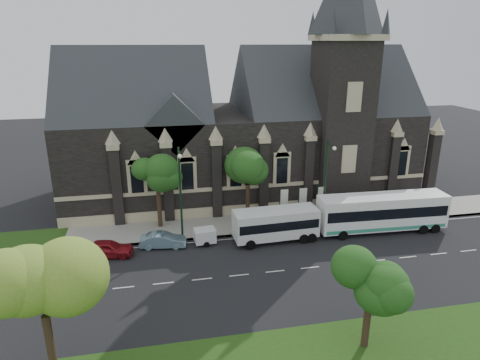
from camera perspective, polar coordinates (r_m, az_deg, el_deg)
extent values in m
plane|color=black|center=(34.45, -0.12, -12.84)|extent=(160.00, 160.00, 0.00)
cube|color=#99958B|center=(42.70, -2.63, -6.25)|extent=(80.00, 5.00, 0.15)
cube|color=black|center=(51.01, 0.00, 3.79)|extent=(40.00, 15.00, 10.00)
cube|color=#292C30|center=(49.08, -14.03, 8.63)|extent=(16.00, 15.00, 15.00)
cube|color=#292C30|center=(52.85, 10.84, 9.52)|extent=(20.00, 15.00, 15.00)
cube|color=#292C30|center=(44.62, -9.05, 8.02)|extent=(6.00, 6.00, 6.00)
cube|color=black|center=(47.59, 13.46, 7.16)|extent=(5.50, 5.50, 18.00)
cube|color=tan|center=(46.76, 14.33, 18.27)|extent=(6.20, 6.20, 0.60)
cube|color=tan|center=(44.48, 1.92, -0.86)|extent=(40.00, 0.22, 0.40)
cube|color=tan|center=(45.41, 1.88, -3.96)|extent=(40.00, 0.25, 1.20)
cube|color=black|center=(43.45, -0.58, 0.90)|extent=(1.20, 0.12, 2.80)
cylinder|color=black|center=(26.08, -24.31, -20.42)|extent=(0.44, 0.44, 4.40)
sphere|color=olive|center=(23.89, -25.59, -12.79)|extent=(4.16, 4.16, 4.16)
sphere|color=olive|center=(23.99, -23.60, -10.22)|extent=(3.12, 3.12, 3.12)
cylinder|color=black|center=(27.94, 16.84, -18.28)|extent=(0.44, 0.44, 3.08)
sphere|color=#1D4E18|center=(26.32, 17.44, -13.11)|extent=(3.20, 3.20, 3.20)
sphere|color=#1D4E18|center=(26.75, 18.10, -11.17)|extent=(2.40, 2.40, 2.40)
cylinder|color=black|center=(43.36, 1.06, -3.10)|extent=(0.44, 0.44, 3.96)
sphere|color=#1D4E18|center=(42.16, 1.08, 1.54)|extent=(3.84, 3.84, 3.84)
sphere|color=#1D4E18|center=(42.79, 1.83, 2.79)|extent=(2.88, 2.88, 2.88)
cylinder|color=black|center=(42.47, -10.92, -3.92)|extent=(0.44, 0.44, 3.96)
sphere|color=#1D4E18|center=(41.27, -11.22, 0.70)|extent=(3.68, 3.68, 3.68)
sphere|color=#1D4E18|center=(41.73, -10.34, 1.94)|extent=(2.76, 2.76, 2.76)
cylinder|color=black|center=(41.67, 11.48, -0.70)|extent=(0.20, 0.20, 9.00)
cylinder|color=black|center=(39.80, 12.30, 4.66)|extent=(0.10, 1.60, 0.10)
sphere|color=silver|center=(39.12, 12.75, 4.24)|extent=(0.36, 0.36, 0.36)
cylinder|color=black|center=(38.62, -8.09, -2.04)|extent=(0.20, 0.20, 9.00)
cylinder|color=black|center=(36.60, -8.31, 3.70)|extent=(0.10, 1.60, 0.10)
sphere|color=silver|center=(35.85, -8.22, 3.23)|extent=(0.36, 0.36, 0.36)
cylinder|color=black|center=(42.72, 5.43, -3.49)|extent=(0.10, 0.10, 4.00)
cube|color=white|center=(42.63, 6.03, -2.69)|extent=(0.80, 0.04, 2.20)
cylinder|color=black|center=(43.32, 7.97, -3.28)|extent=(0.10, 0.10, 4.00)
cube|color=white|center=(43.24, 8.57, -2.49)|extent=(0.80, 0.04, 2.20)
cylinder|color=black|center=(43.99, 10.43, -3.06)|extent=(0.10, 0.10, 4.00)
cube|color=white|center=(43.94, 11.03, -2.29)|extent=(0.80, 0.04, 2.20)
cube|color=white|center=(43.27, 18.79, -4.05)|extent=(12.75, 3.13, 3.24)
cube|color=black|center=(43.19, 18.82, -3.78)|extent=(12.25, 3.15, 1.03)
cube|color=teal|center=(43.76, 18.62, -5.65)|extent=(12.25, 3.14, 0.35)
cylinder|color=black|center=(40.98, 13.86, -7.33)|extent=(0.91, 0.31, 0.90)
cylinder|color=black|center=(43.18, 12.53, -5.86)|extent=(0.91, 0.31, 0.90)
cylinder|color=black|center=(44.71, 23.69, -6.18)|extent=(0.91, 0.31, 0.90)
cylinder|color=black|center=(46.74, 22.00, -4.90)|extent=(0.91, 0.31, 0.90)
cylinder|color=black|center=(45.39, 25.05, -6.01)|extent=(0.91, 0.31, 0.90)
cylinder|color=black|center=(47.39, 23.32, -4.76)|extent=(0.91, 0.31, 0.90)
cube|color=silver|center=(39.33, 4.89, -5.87)|extent=(7.98, 2.81, 2.59)
cube|color=black|center=(39.27, 4.90, -5.69)|extent=(7.67, 2.84, 0.85)
cylinder|color=black|center=(38.09, 1.45, -8.82)|extent=(0.91, 0.32, 0.90)
cylinder|color=black|center=(40.23, 0.52, -7.26)|extent=(0.91, 0.32, 0.90)
cylinder|color=black|center=(39.61, 8.69, -7.91)|extent=(0.91, 0.32, 0.90)
cylinder|color=black|center=(41.68, 7.40, -6.47)|extent=(0.91, 0.32, 0.90)
cylinder|color=black|center=(39.90, 9.75, -7.77)|extent=(0.91, 0.32, 0.90)
cylinder|color=black|center=(41.95, 8.41, -6.34)|extent=(0.91, 0.32, 0.90)
cube|color=silver|center=(39.02, -4.82, -7.52)|extent=(2.02, 1.59, 1.23)
cylinder|color=black|center=(38.66, -4.57, -8.75)|extent=(0.55, 0.24, 0.53)
cylinder|color=black|center=(39.90, -5.01, -7.85)|extent=(0.55, 0.24, 0.53)
cylinder|color=black|center=(39.40, -3.04, -7.75)|extent=(1.14, 0.19, 0.08)
imported|color=#7EA2B7|center=(39.02, -10.44, -8.06)|extent=(4.30, 1.99, 1.37)
imported|color=maroon|center=(38.57, -17.58, -8.89)|extent=(4.58, 2.35, 1.49)
imported|color=white|center=(39.17, -25.23, -9.48)|extent=(5.10, 2.53, 1.42)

